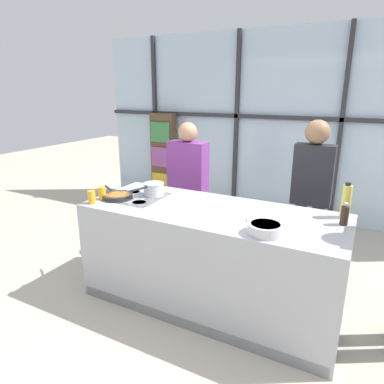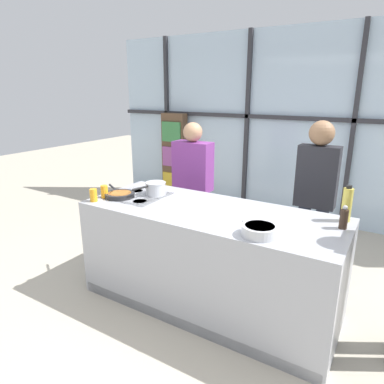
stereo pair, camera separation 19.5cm
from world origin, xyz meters
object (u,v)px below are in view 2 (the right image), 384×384
object	(u,v)px
spectator_far_left	(193,182)
spectator_center_left	(315,193)
mixing_bowl	(260,230)
pepper_grinder	(344,218)
saucepan	(155,188)
juice_glass_far	(104,191)
oil_bottle	(347,204)
juice_glass_near	(93,195)
white_plate	(260,222)
frying_pan	(120,194)

from	to	relation	value
spectator_far_left	spectator_center_left	xyz separation A→B (m)	(1.40, 0.00, 0.09)
mixing_bowl	pepper_grinder	world-z (taller)	pepper_grinder
saucepan	mixing_bowl	bearing A→B (deg)	-18.49
juice_glass_far	mixing_bowl	bearing A→B (deg)	-2.90
oil_bottle	juice_glass_far	xyz separation A→B (m)	(-2.09, -0.55, -0.08)
spectator_center_left	pepper_grinder	distance (m)	0.80
mixing_bowl	saucepan	bearing A→B (deg)	161.51
oil_bottle	pepper_grinder	bearing A→B (deg)	-86.77
spectator_far_left	saucepan	world-z (taller)	spectator_far_left
spectator_far_left	juice_glass_near	xyz separation A→B (m)	(-0.35, -1.22, 0.10)
mixing_bowl	juice_glass_near	bearing A→B (deg)	-177.93
pepper_grinder	juice_glass_far	xyz separation A→B (m)	(-2.10, -0.37, -0.02)
spectator_far_left	white_plate	world-z (taller)	spectator_far_left
white_plate	spectator_center_left	bearing A→B (deg)	76.95
mixing_bowl	white_plate	bearing A→B (deg)	108.91
juice_glass_far	white_plate	bearing A→B (deg)	5.75
juice_glass_far	spectator_far_left	bearing A→B (deg)	72.25
saucepan	juice_glass_far	distance (m)	0.50
oil_bottle	pepper_grinder	distance (m)	0.19
mixing_bowl	pepper_grinder	xyz separation A→B (m)	(0.49, 0.45, 0.04)
saucepan	juice_glass_far	xyz separation A→B (m)	(-0.36, -0.34, -0.01)
pepper_grinder	juice_glass_far	size ratio (longest dim) A/B	1.54
spectator_far_left	saucepan	xyz separation A→B (m)	(0.02, -0.75, 0.11)
spectator_far_left	frying_pan	bearing A→B (deg)	76.52
oil_bottle	juice_glass_far	world-z (taller)	oil_bottle
oil_bottle	juice_glass_near	distance (m)	2.20
spectator_center_left	saucepan	size ratio (longest dim) A/B	4.51
juice_glass_far	saucepan	bearing A→B (deg)	42.66
frying_pan	white_plate	size ratio (longest dim) A/B	1.78
white_plate	pepper_grinder	xyz separation A→B (m)	(0.57, 0.22, 0.07)
oil_bottle	juice_glass_far	distance (m)	2.17
pepper_grinder	juice_glass_near	size ratio (longest dim) A/B	1.54
frying_pan	juice_glass_far	bearing A→B (deg)	-139.81
spectator_far_left	frying_pan	size ratio (longest dim) A/B	3.36
spectator_center_left	juice_glass_near	bearing A→B (deg)	35.00
frying_pan	mixing_bowl	distance (m)	1.51
saucepan	mixing_bowl	xyz separation A→B (m)	(1.25, -0.42, -0.02)
spectator_far_left	juice_glass_near	bearing A→B (deg)	74.18
frying_pan	white_plate	world-z (taller)	frying_pan
spectator_center_left	white_plate	xyz separation A→B (m)	(-0.22, -0.93, -0.04)
spectator_center_left	saucepan	bearing A→B (deg)	28.39
mixing_bowl	juice_glass_near	xyz separation A→B (m)	(-1.61, -0.06, 0.02)
mixing_bowl	juice_glass_near	distance (m)	1.61
oil_bottle	white_plate	bearing A→B (deg)	-145.02
saucepan	white_plate	bearing A→B (deg)	-8.83
saucepan	pepper_grinder	xyz separation A→B (m)	(1.74, 0.03, 0.02)
frying_pan	pepper_grinder	bearing A→B (deg)	7.95
mixing_bowl	oil_bottle	size ratio (longest dim) A/B	0.88
white_plate	juice_glass_far	world-z (taller)	juice_glass_far
mixing_bowl	juice_glass_far	world-z (taller)	juice_glass_far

